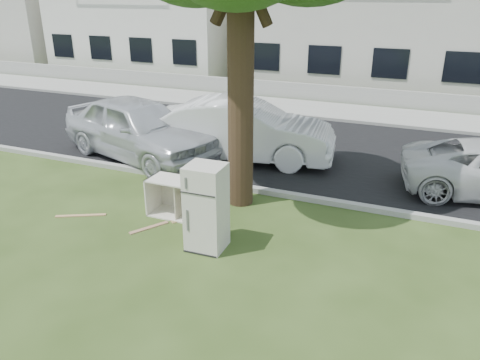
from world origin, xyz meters
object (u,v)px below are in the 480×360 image
at_px(car_center, 242,130).
at_px(cabinet, 174,197).
at_px(fridge, 206,208).
at_px(car_left, 139,128).

bearing_deg(car_center, cabinet, 171.99).
distance_m(fridge, car_left, 5.46).
relative_size(cabinet, car_left, 0.21).
distance_m(cabinet, car_left, 3.93).
bearing_deg(car_left, car_center, -51.75).
bearing_deg(car_center, fridge, -173.63).
relative_size(fridge, cabinet, 1.56).
xyz_separation_m(fridge, car_left, (-3.96, 3.75, 0.05)).
height_order(fridge, cabinet, fridge).
distance_m(car_center, car_left, 2.85).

